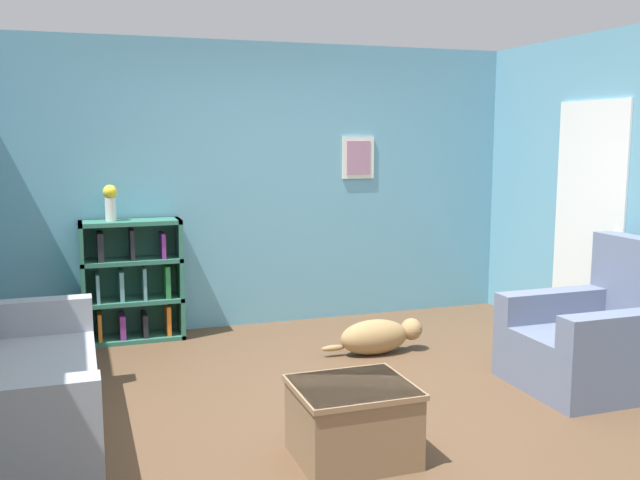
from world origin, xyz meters
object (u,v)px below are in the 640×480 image
object	(u,v)px
couch	(6,394)
dog	(378,336)
bookshelf	(133,282)
vase	(110,201)
recliner_chair	(601,338)
coffee_table	(353,419)

from	to	relation	value
couch	dog	xyz separation A→B (m)	(2.70, 0.92, -0.17)
couch	bookshelf	world-z (taller)	bookshelf
bookshelf	vase	bearing A→B (deg)	-172.31
dog	vase	bearing A→B (deg)	152.31
vase	recliner_chair	bearing A→B (deg)	-34.87
couch	bookshelf	size ratio (longest dim) A/B	1.82
recliner_chair	coffee_table	xyz separation A→B (m)	(-2.09, -0.52, -0.12)
bookshelf	coffee_table	distance (m)	2.95
dog	vase	xyz separation A→B (m)	(-2.00, 1.05, 1.07)
bookshelf	coffee_table	bearing A→B (deg)	-71.09
couch	vase	bearing A→B (deg)	70.49
couch	dog	world-z (taller)	couch
couch	dog	distance (m)	2.86
bookshelf	vase	size ratio (longest dim) A/B	3.43
vase	bookshelf	bearing A→B (deg)	7.69
bookshelf	dog	size ratio (longest dim) A/B	1.22
couch	recliner_chair	size ratio (longest dim) A/B	1.84
couch	recliner_chair	distance (m)	3.91
coffee_table	dog	bearing A→B (deg)	62.22
bookshelf	recliner_chair	bearing A→B (deg)	-36.49
coffee_table	vase	distance (m)	3.13
bookshelf	vase	xyz separation A→B (m)	(-0.16, -0.02, 0.71)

